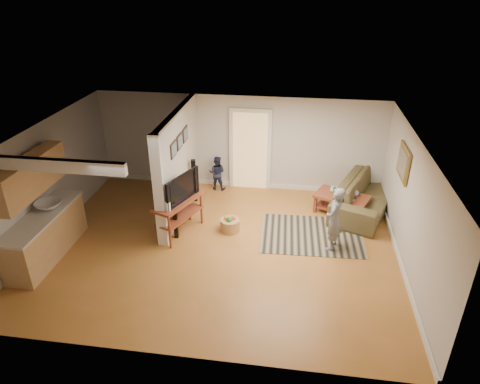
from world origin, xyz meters
name	(u,v)px	position (x,y,z in m)	size (l,w,h in m)	color
ground	(219,246)	(0.00, 0.00, 0.00)	(7.50, 7.50, 0.00)	olive
room_shell	(172,173)	(-1.07, 0.43, 1.46)	(7.54, 6.02, 2.52)	beige
area_rug	(312,235)	(1.97, 0.73, 0.01)	(2.26, 1.65, 0.01)	black
sofa	(365,207)	(3.30, 2.20, 0.00)	(2.78, 1.09, 0.81)	#443E22
coffee_table	(342,199)	(2.68, 1.83, 0.38)	(1.42, 1.16, 0.73)	maroon
tv_console	(179,203)	(-0.94, 0.39, 0.77)	(0.97, 1.44, 1.17)	maroon
speaker_left	(175,220)	(-1.00, 0.22, 0.44)	(0.09, 0.09, 0.88)	black
speaker_right	(194,181)	(-1.00, 1.96, 0.57)	(0.11, 0.11, 1.13)	black
toy_basket	(230,224)	(0.13, 0.65, 0.16)	(0.44, 0.44, 0.39)	#A47747
child	(331,247)	(2.38, 0.29, 0.00)	(0.51, 0.34, 1.41)	slate
toddler	(217,189)	(-0.56, 2.70, 0.00)	(0.46, 0.36, 0.94)	#1F2441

